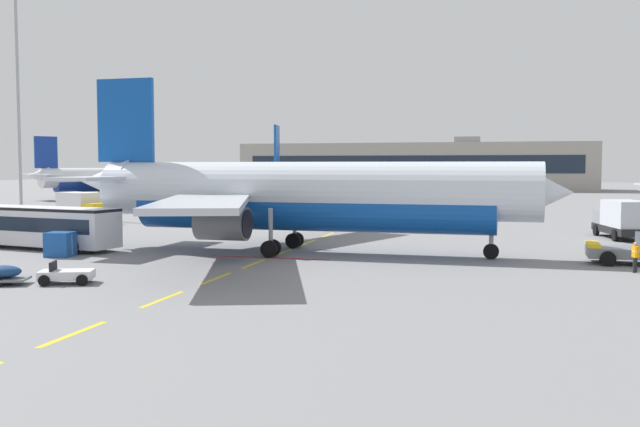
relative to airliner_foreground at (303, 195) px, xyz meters
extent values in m
plane|color=slate|center=(20.63, 14.88, -3.95)|extent=(400.00, 400.00, 0.00)
cube|color=yellow|center=(-1.37, -24.43, -3.95)|extent=(0.24, 4.00, 0.01)
cube|color=yellow|center=(-1.37, -17.71, -3.95)|extent=(0.24, 4.00, 0.01)
cube|color=yellow|center=(-1.37, -11.69, -3.95)|extent=(0.24, 4.00, 0.01)
cube|color=yellow|center=(-1.37, -6.00, -3.95)|extent=(0.24, 4.00, 0.01)
cube|color=yellow|center=(-1.37, -0.42, -3.95)|extent=(0.24, 4.00, 0.01)
cube|color=yellow|center=(-1.37, 6.38, -3.95)|extent=(0.24, 4.00, 0.01)
cube|color=yellow|center=(-1.37, 12.41, -3.95)|extent=(0.24, 4.00, 0.01)
cube|color=yellow|center=(-1.37, 18.42, -3.95)|extent=(0.24, 4.00, 0.01)
cube|color=yellow|center=(-1.37, 24.87, -3.95)|extent=(0.24, 4.00, 0.01)
cube|color=yellow|center=(-1.37, 30.92, -3.95)|extent=(0.24, 4.00, 0.01)
cube|color=yellow|center=(-1.37, 36.95, -3.95)|extent=(0.24, 4.00, 0.01)
cube|color=yellow|center=(-1.37, 42.47, -3.95)|extent=(0.24, 4.00, 0.01)
cube|color=yellow|center=(-1.37, 48.10, -3.95)|extent=(0.24, 4.00, 0.01)
cube|color=yellow|center=(-1.37, 53.78, -3.95)|extent=(0.24, 4.00, 0.01)
cube|color=yellow|center=(-1.37, 59.64, -3.95)|extent=(0.24, 4.00, 0.01)
cube|color=#B21414|center=(-1.37, -3.12, -3.95)|extent=(8.00, 0.40, 0.01)
cylinder|color=silver|center=(0.58, -0.01, 0.35)|extent=(30.13, 4.08, 3.80)
cylinder|color=#0F479E|center=(0.58, -0.01, -0.69)|extent=(24.53, 3.72, 3.50)
cone|color=silver|center=(15.63, -0.15, 0.35)|extent=(3.53, 3.76, 3.72)
cone|color=silver|center=(-15.16, 0.14, 0.83)|extent=(4.23, 3.27, 3.23)
cube|color=#192333|center=(14.58, -0.14, 1.02)|extent=(1.63, 2.86, 0.60)
cube|color=#0F479E|center=(-13.41, 0.12, 5.25)|extent=(4.40, 0.40, 6.00)
cube|color=silver|center=(-14.08, 3.33, 1.11)|extent=(3.26, 6.43, 0.24)
cube|color=silver|center=(-14.14, -3.07, 1.11)|extent=(3.26, 6.43, 0.24)
cube|color=#B7BCC6|center=(-3.31, 8.53, -0.12)|extent=(10.28, 17.62, 0.36)
cube|color=#B7BCC6|center=(-3.47, -8.47, -0.12)|extent=(10.01, 17.64, 0.36)
cylinder|color=#4C4F54|center=(-3.49, 5.53, -1.57)|extent=(3.22, 2.13, 2.10)
cylinder|color=black|center=(-1.89, 5.52, -1.57)|extent=(0.14, 1.79, 1.79)
cylinder|color=#4C4F54|center=(-3.59, -5.47, -1.57)|extent=(3.22, 2.13, 2.10)
cylinder|color=black|center=(-1.99, -5.48, -1.57)|extent=(0.14, 1.79, 1.79)
cylinder|color=gray|center=(12.48, -0.12, -2.12)|extent=(0.28, 0.28, 2.67)
cylinder|color=black|center=(12.48, -0.12, -3.45)|extent=(0.99, 0.29, 0.99)
cylinder|color=gray|center=(-1.39, 2.61, -2.09)|extent=(0.28, 0.28, 2.61)
cylinder|color=black|center=(-1.39, 2.96, -3.40)|extent=(1.10, 0.36, 1.10)
cylinder|color=black|center=(-1.39, 2.26, -3.40)|extent=(1.10, 0.36, 1.10)
cylinder|color=gray|center=(-1.44, -2.59, -2.09)|extent=(0.28, 0.28, 2.61)
cylinder|color=black|center=(-1.44, -2.24, -3.40)|extent=(1.10, 0.36, 1.10)
cylinder|color=black|center=(-1.44, -2.94, -3.40)|extent=(1.10, 0.36, 1.10)
cube|color=slate|center=(21.18, -0.20, -3.25)|extent=(6.05, 2.91, 0.60)
cube|color=yellow|center=(18.54, -0.15, -2.83)|extent=(0.75, 2.53, 0.24)
cylinder|color=black|center=(19.24, -1.56, -3.50)|extent=(0.91, 0.42, 0.90)
cylinder|color=black|center=(19.29, 1.24, -3.50)|extent=(0.91, 0.42, 0.90)
cylinder|color=silver|center=(-20.02, 48.97, 0.41)|extent=(9.54, 30.69, 3.85)
cylinder|color=#0F479E|center=(-20.02, 48.97, -0.65)|extent=(8.17, 25.06, 3.54)
cone|color=silver|center=(-17.14, 33.98, 0.41)|extent=(4.38, 4.20, 3.78)
cone|color=silver|center=(-23.03, 64.65, 0.89)|extent=(4.02, 4.80, 3.27)
cube|color=#192333|center=(-17.34, 35.03, 1.08)|extent=(3.14, 2.14, 0.61)
cube|color=#0F479E|center=(-22.70, 62.90, 5.38)|extent=(1.20, 4.45, 6.08)
cube|color=silver|center=(-19.64, 64.21, 1.18)|extent=(6.98, 4.41, 0.24)
cube|color=silver|center=(-26.02, 62.99, 1.18)|extent=(6.98, 4.41, 0.24)
cube|color=#B7BCC6|center=(-12.32, 54.55, -0.07)|extent=(17.76, 7.33, 0.36)
cube|color=#B7BCC6|center=(-29.24, 51.30, -0.07)|extent=(17.34, 12.87, 0.36)
cylinder|color=#4C4F54|center=(-15.33, 54.13, -1.54)|extent=(2.70, 3.59, 2.13)
cylinder|color=black|center=(-15.03, 52.53, -1.54)|extent=(1.80, 0.46, 1.81)
cylinder|color=#4C4F54|center=(-26.28, 52.02, -1.54)|extent=(2.70, 3.59, 2.13)
cylinder|color=black|center=(-25.98, 50.43, -1.54)|extent=(1.80, 0.46, 1.81)
cylinder|color=gray|center=(-17.74, 37.12, -2.10)|extent=(0.28, 0.28, 2.70)
cylinder|color=black|center=(-17.74, 37.12, -3.45)|extent=(0.47, 1.04, 1.00)
cylinder|color=gray|center=(-17.81, 51.45, -2.07)|extent=(0.28, 0.28, 2.65)
cylinder|color=black|center=(-17.46, 51.52, -3.39)|extent=(0.56, 1.16, 1.12)
cylinder|color=black|center=(-18.16, 51.39, -3.39)|extent=(0.56, 1.16, 1.12)
cylinder|color=gray|center=(-22.99, 50.46, -2.07)|extent=(0.28, 0.28, 2.65)
cylinder|color=black|center=(-22.64, 50.53, -3.39)|extent=(0.56, 1.16, 1.12)
cylinder|color=black|center=(-23.34, 50.39, -3.39)|extent=(0.56, 1.16, 1.12)
cylinder|color=white|center=(-54.99, 67.32, -0.16)|extent=(16.28, 24.60, 3.35)
cylinder|color=navy|center=(-54.99, 67.32, -1.08)|extent=(13.56, 20.21, 3.08)
cone|color=white|center=(-48.30, 78.77, -0.16)|extent=(4.39, 4.32, 3.28)
cone|color=white|center=(-61.99, 55.33, 0.26)|extent=(4.33, 4.63, 2.85)
cube|color=#192333|center=(-48.76, 77.98, 0.43)|extent=(2.88, 2.49, 0.53)
cube|color=navy|center=(-61.21, 56.66, 4.16)|extent=(2.23, 3.51, 5.29)
cube|color=white|center=(-63.96, 57.55, 0.51)|extent=(6.29, 5.28, 0.21)
cube|color=white|center=(-59.09, 54.70, 0.51)|extent=(6.29, 5.28, 0.21)
cube|color=#B7BCC6|center=(-63.23, 68.07, -0.58)|extent=(12.94, 14.15, 0.32)
cube|color=#B7BCC6|center=(-50.29, 60.51, -0.58)|extent=(15.52, 7.01, 0.32)
cylinder|color=#4C4F54|center=(-61.01, 66.62, -1.86)|extent=(3.02, 3.37, 1.85)
cylinder|color=black|center=(-60.30, 67.84, -1.86)|extent=(1.41, 0.89, 1.57)
cylinder|color=#4C4F54|center=(-52.64, 61.73, -1.86)|extent=(3.02, 3.37, 1.85)
cylinder|color=black|center=(-51.93, 62.95, -1.86)|extent=(1.41, 0.89, 1.57)
cylinder|color=gray|center=(-49.70, 76.38, -2.34)|extent=(0.25, 0.25, 2.35)
cylinder|color=black|center=(-49.70, 76.38, -3.51)|extent=(0.65, 0.88, 0.87)
cylinder|color=gray|center=(-57.86, 66.95, -2.31)|extent=(0.25, 0.25, 2.30)
cylinder|color=black|center=(-58.12, 67.11, -3.46)|extent=(0.76, 0.99, 0.97)
cylinder|color=black|center=(-57.59, 66.80, -3.46)|extent=(0.76, 0.99, 0.97)
cylinder|color=gray|center=(-53.90, 64.64, -2.31)|extent=(0.25, 0.25, 2.30)
cylinder|color=black|center=(-54.17, 64.79, -3.46)|extent=(0.76, 0.99, 0.97)
cylinder|color=black|center=(-53.63, 64.48, -3.46)|extent=(0.76, 0.99, 0.97)
cube|color=silver|center=(-18.48, -2.68, -2.30)|extent=(12.29, 4.77, 2.70)
cube|color=#192333|center=(-18.48, -2.68, -2.10)|extent=(11.35, 4.64, 1.00)
cube|color=black|center=(-18.48, -2.68, -1.07)|extent=(12.31, 4.79, 0.20)
cylinder|color=black|center=(-14.23, -2.07, -3.45)|extent=(1.04, 0.49, 1.00)
cylinder|color=black|center=(-14.70, -4.72, -3.45)|extent=(1.04, 0.49, 1.00)
cylinder|color=black|center=(-21.79, -0.72, -3.45)|extent=(1.04, 0.49, 1.00)
cube|color=black|center=(22.39, 15.69, -3.21)|extent=(3.76, 7.34, 0.60)
cube|color=gray|center=(21.92, 17.96, -2.36)|extent=(2.74, 2.80, 1.10)
cube|color=#192333|center=(21.69, 19.08, -2.26)|extent=(1.89, 0.45, 0.64)
cube|color=#B7BCC6|center=(22.59, 14.73, -1.86)|extent=(3.31, 5.15, 2.10)
cylinder|color=black|center=(20.76, 17.65, -3.47)|extent=(0.47, 1.00, 0.96)
cylinder|color=black|center=(23.11, 18.13, -3.47)|extent=(0.47, 1.00, 0.96)
cylinder|color=black|center=(21.66, 13.26, -3.47)|extent=(0.47, 1.00, 0.96)
cube|color=black|center=(-28.94, 18.21, -3.21)|extent=(7.36, 5.13, 0.60)
cube|color=yellow|center=(-26.85, 17.24, -2.36)|extent=(3.13, 3.09, 1.10)
cube|color=#192333|center=(-25.81, 16.75, -2.26)|extent=(0.86, 1.77, 0.64)
cube|color=silver|center=(-29.83, 18.62, -1.86)|extent=(5.33, 4.18, 2.10)
cylinder|color=black|center=(-26.41, 18.35, -3.47)|extent=(0.99, 0.66, 0.96)
cylinder|color=black|center=(-27.42, 16.18, -3.47)|extent=(0.99, 0.66, 0.96)
cylinder|color=black|center=(-30.47, 20.24, -3.47)|extent=(0.99, 0.66, 0.96)
cylinder|color=black|center=(-31.48, 18.07, -3.47)|extent=(0.99, 0.66, 0.96)
cube|color=silver|center=(-8.01, -15.17, -3.49)|extent=(2.93, 2.24, 0.44)
cube|color=black|center=(-8.62, -15.40, -3.09)|extent=(0.51, 1.09, 0.56)
cylinder|color=black|center=(-7.41, -14.19, -3.67)|extent=(0.59, 0.37, 0.56)
cylinder|color=black|center=(-6.91, -15.50, -3.67)|extent=(0.59, 0.37, 0.56)
cylinder|color=black|center=(-9.11, -14.84, -3.67)|extent=(0.59, 0.37, 0.56)
cylinder|color=black|center=(-8.61, -16.15, -3.67)|extent=(0.59, 0.37, 0.56)
cube|color=slate|center=(-10.91, -16.28, -3.67)|extent=(2.78, 2.26, 0.12)
ellipsoid|color=navy|center=(-10.91, -16.28, -3.29)|extent=(2.13, 1.77, 0.64)
cylinder|color=black|center=(-11.15, -15.65, -3.73)|extent=(0.46, 0.29, 0.44)
cylinder|color=#232328|center=(20.42, -3.70, -3.53)|extent=(0.16, 0.16, 0.85)
cylinder|color=#232328|center=(20.31, -3.91, -3.53)|extent=(0.16, 0.16, 0.85)
cube|color=orange|center=(20.37, -3.81, -2.79)|extent=(0.33, 0.53, 0.63)
cube|color=silver|center=(20.37, -3.81, -2.75)|extent=(0.35, 0.54, 0.06)
sphere|color=tan|center=(20.37, -3.81, -2.35)|extent=(0.23, 0.23, 0.23)
cylinder|color=orange|center=(20.33, -3.51, -2.75)|extent=(0.09, 0.09, 0.57)
cylinder|color=orange|center=(20.40, -4.11, -2.75)|extent=(0.09, 0.09, 0.57)
cube|color=#194C9E|center=(-14.82, -5.95, -3.15)|extent=(1.81, 1.78, 1.60)
cube|color=silver|center=(-14.82, -5.95, -3.15)|extent=(1.61, 0.28, 1.36)
cylinder|color=slate|center=(-43.20, 26.87, -3.65)|extent=(0.70, 0.70, 0.60)
cylinder|color=#9EA0A5|center=(-43.20, 26.87, 9.35)|extent=(0.36, 0.36, 26.61)
cube|color=#9E998E|center=(-8.76, 129.93, 1.66)|extent=(83.90, 23.14, 11.22)
cube|color=#192333|center=(-8.76, 118.30, 2.22)|extent=(77.19, 0.12, 4.04)
cube|color=gray|center=(3.83, 129.93, 8.07)|extent=(6.00, 5.00, 1.60)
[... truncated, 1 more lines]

